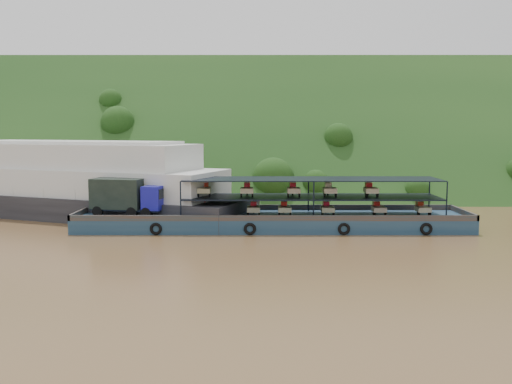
{
  "coord_description": "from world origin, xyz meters",
  "views": [
    {
      "loc": [
        -1.94,
        -49.29,
        9.03
      ],
      "look_at": [
        -2.0,
        3.0,
        3.2
      ],
      "focal_mm": 40.0,
      "sensor_mm": 36.0,
      "label": 1
    }
  ],
  "objects": [
    {
      "name": "passenger_ferry",
      "position": [
        -21.24,
        9.96,
        3.36
      ],
      "size": [
        39.21,
        22.96,
        7.77
      ],
      "rotation": [
        0.0,
        0.0,
        -0.37
      ],
      "color": "black",
      "rests_on": "ground"
    },
    {
      "name": "cargo_barge",
      "position": [
        -1.62,
        1.93,
        1.13
      ],
      "size": [
        35.0,
        7.18,
        4.56
      ],
      "color": "#16324D",
      "rests_on": "ground"
    },
    {
      "name": "ground",
      "position": [
        0.0,
        0.0,
        0.0
      ],
      "size": [
        160.0,
        160.0,
        0.0
      ],
      "primitive_type": "plane",
      "color": "brown",
      "rests_on": "ground"
    },
    {
      "name": "hillside",
      "position": [
        0.0,
        36.0,
        0.0
      ],
      "size": [
        140.0,
        39.6,
        39.6
      ],
      "primitive_type": "cube",
      "rotation": [
        0.79,
        0.0,
        0.0
      ],
      "color": "#163914",
      "rests_on": "ground"
    }
  ]
}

